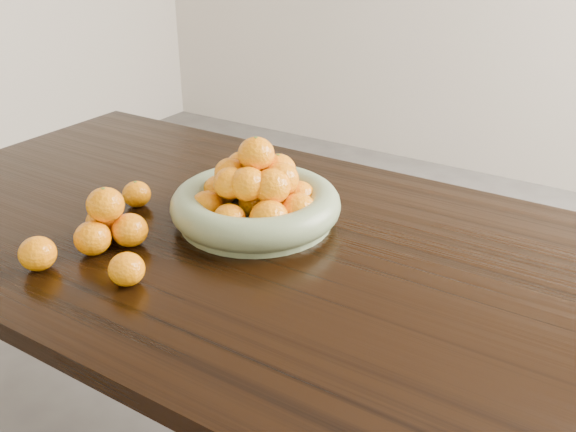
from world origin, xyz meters
The scene contains 6 objects.
dining_table centered at (0.00, 0.00, 0.66)m, with size 2.00×1.00×0.75m.
fruit_bowl centered at (-0.09, 0.06, 0.81)m, with size 0.38×0.38×0.20m.
orange_pyramid centered at (-0.29, -0.20, 0.80)m, with size 0.15×0.14×0.13m.
loose_orange_0 centered at (-0.38, -0.03, 0.78)m, with size 0.07×0.07×0.06m, color #FF9207.
loose_orange_1 centered at (-0.33, -0.34, 0.78)m, with size 0.07×0.07×0.07m, color #FF9207.
loose_orange_2 centered at (-0.14, -0.29, 0.78)m, with size 0.07×0.07×0.06m, color #FF9207.
Camera 1 is at (0.67, -1.00, 1.40)m, focal length 40.00 mm.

